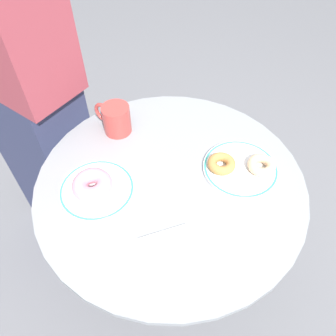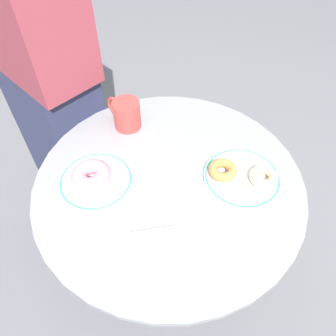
{
  "view_description": "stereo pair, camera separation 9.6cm",
  "coord_description": "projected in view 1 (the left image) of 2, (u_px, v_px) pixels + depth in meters",
  "views": [
    {
      "loc": [
        -0.04,
        -0.59,
        1.5
      ],
      "look_at": [
        -0.01,
        0.03,
        0.76
      ],
      "focal_mm": 36.08,
      "sensor_mm": 36.0,
      "label": 1
    },
    {
      "loc": [
        0.05,
        -0.59,
        1.5
      ],
      "look_at": [
        -0.01,
        0.03,
        0.76
      ],
      "focal_mm": 36.08,
      "sensor_mm": 36.0,
      "label": 2
    }
  ],
  "objects": [
    {
      "name": "paper_napkin",
      "position": [
        171.0,
        253.0,
        0.82
      ],
      "size": [
        0.16,
        0.16,
        0.01
      ],
      "primitive_type": "cube",
      "rotation": [
        0.0,
        0.0,
        0.27
      ],
      "color": "white",
      "rests_on": "cafe_table"
    },
    {
      "name": "coffee_mug",
      "position": [
        116.0,
        119.0,
        1.06
      ],
      "size": [
        0.12,
        0.1,
        0.09
      ],
      "color": "#B73D38",
      "rests_on": "cafe_table"
    },
    {
      "name": "person_figure",
      "position": [
        21.0,
        83.0,
        1.13
      ],
      "size": [
        0.47,
        0.44,
        1.65
      ],
      "color": "#2D3351",
      "rests_on": "ground"
    },
    {
      "name": "donut_pink_frosted",
      "position": [
        92.0,
        185.0,
        0.91
      ],
      "size": [
        0.16,
        0.16,
        0.04
      ],
      "primitive_type": "torus",
      "rotation": [
        0.0,
        0.0,
        5.61
      ],
      "color": "pink",
      "rests_on": "plate_left"
    },
    {
      "name": "ground_plane",
      "position": [
        170.0,
        281.0,
        1.54
      ],
      "size": [
        7.0,
        7.0,
        0.02
      ],
      "primitive_type": "cube",
      "color": "slate"
    },
    {
      "name": "donut_old_fashioned",
      "position": [
        221.0,
        164.0,
        0.97
      ],
      "size": [
        0.11,
        0.11,
        0.03
      ],
      "primitive_type": "torus",
      "rotation": [
        0.0,
        0.0,
        2.72
      ],
      "color": "#BC7F42",
      "rests_on": "plate_right"
    },
    {
      "name": "plate_left",
      "position": [
        97.0,
        189.0,
        0.94
      ],
      "size": [
        0.21,
        0.21,
        0.01
      ],
      "color": "white",
      "rests_on": "cafe_table"
    },
    {
      "name": "donut_glazed",
      "position": [
        261.0,
        165.0,
        0.97
      ],
      "size": [
        0.11,
        0.11,
        0.03
      ],
      "primitive_type": "torus",
      "rotation": [
        0.0,
        0.0,
        5.67
      ],
      "color": "#E0B789",
      "rests_on": "plate_right"
    },
    {
      "name": "plate_right",
      "position": [
        240.0,
        168.0,
        0.99
      ],
      "size": [
        0.22,
        0.22,
        0.01
      ],
      "color": "white",
      "rests_on": "cafe_table"
    },
    {
      "name": "cafe_table",
      "position": [
        170.0,
        218.0,
        1.12
      ],
      "size": [
        0.77,
        0.77,
        0.74
      ],
      "color": "gray",
      "rests_on": "ground"
    }
  ]
}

